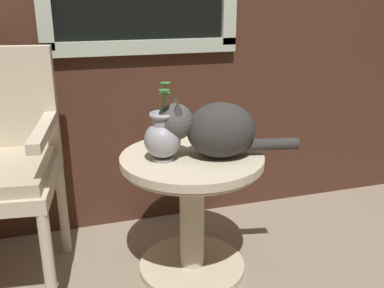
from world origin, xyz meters
The scene contains 3 objects.
wicker_side_table centered at (0.07, 0.16, 0.38)m, with size 0.61×0.61×0.56m.
cat centered at (0.16, 0.12, 0.68)m, with size 0.58×0.28×0.25m.
pewter_vase_with_ivy centered at (-0.06, 0.14, 0.66)m, with size 0.15×0.15×0.31m.
Camera 1 is at (-0.42, -1.46, 1.19)m, focal length 40.27 mm.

